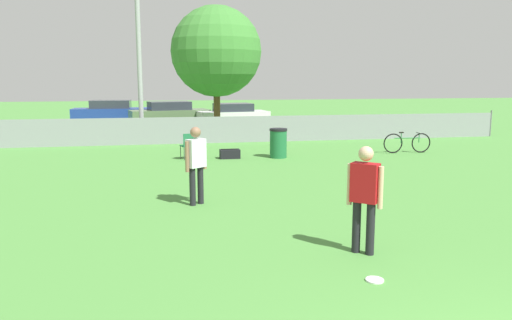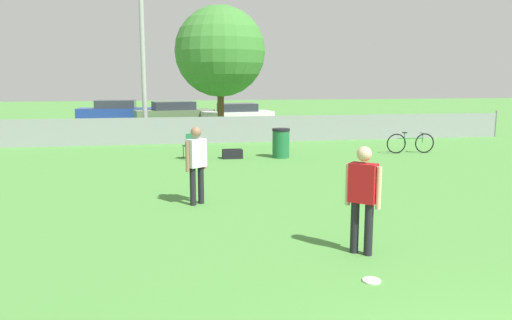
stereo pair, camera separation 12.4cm
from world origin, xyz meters
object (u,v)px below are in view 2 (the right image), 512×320
(frisbee_disc, at_px, (372,281))
(parked_car_white, at_px, (237,114))
(tree_near_pole, at_px, (220,52))
(player_defender_red, at_px, (363,192))
(gear_bag_sideline, at_px, (232,154))
(bicycle_sideline, at_px, (411,143))
(parked_car_blue, at_px, (116,111))
(light_pole, at_px, (142,28))
(folding_chair_sideline, at_px, (191,144))
(trash_bin, at_px, (281,143))
(parked_car_olive, at_px, (174,113))
(player_receiver_white, at_px, (196,160))

(frisbee_disc, distance_m, parked_car_white, 22.88)
(tree_near_pole, bearing_deg, player_defender_red, -89.09)
(frisbee_disc, height_order, gear_bag_sideline, gear_bag_sideline)
(parked_car_white, bearing_deg, bicycle_sideline, -77.13)
(parked_car_blue, bearing_deg, light_pole, -75.97)
(light_pole, height_order, player_defender_red, light_pole)
(tree_near_pole, relative_size, folding_chair_sideline, 6.98)
(parked_car_blue, xyz_separation_m, parked_car_white, (7.16, -3.53, -0.03))
(player_defender_red, height_order, trash_bin, player_defender_red)
(parked_car_blue, distance_m, parked_car_olive, 4.25)
(player_receiver_white, height_order, folding_chair_sideline, player_receiver_white)
(tree_near_pole, bearing_deg, folding_chair_sideline, -103.26)
(parked_car_white, bearing_deg, parked_car_blue, 145.97)
(bicycle_sideline, height_order, gear_bag_sideline, bicycle_sideline)
(player_receiver_white, xyz_separation_m, bicycle_sideline, (8.03, 6.11, -0.59))
(tree_near_pole, bearing_deg, trash_bin, -81.50)
(player_receiver_white, bearing_deg, light_pole, 61.33)
(player_receiver_white, xyz_separation_m, gear_bag_sideline, (1.56, 6.06, -0.81))
(player_receiver_white, relative_size, bicycle_sideline, 0.94)
(player_defender_red, bearing_deg, parked_car_blue, 145.28)
(bicycle_sideline, distance_m, parked_car_blue, 19.61)
(parked_car_olive, bearing_deg, frisbee_disc, -96.45)
(player_defender_red, distance_m, parked_car_white, 21.82)
(player_defender_red, distance_m, folding_chair_sideline, 9.88)
(player_receiver_white, relative_size, folding_chair_sideline, 1.90)
(tree_near_pole, height_order, parked_car_olive, tree_near_pole)
(trash_bin, distance_m, gear_bag_sideline, 1.69)
(tree_near_pole, xyz_separation_m, gear_bag_sideline, (-0.46, -7.79, -3.79))
(frisbee_disc, distance_m, parked_car_blue, 26.99)
(parked_car_blue, bearing_deg, tree_near_pole, -52.16)
(bicycle_sideline, xyz_separation_m, parked_car_white, (-4.59, 12.17, 0.25))
(parked_car_blue, bearing_deg, frisbee_disc, -75.62)
(folding_chair_sideline, xyz_separation_m, trash_bin, (3.00, -0.21, -0.01))
(light_pole, relative_size, trash_bin, 8.01)
(player_receiver_white, bearing_deg, parked_car_white, 43.10)
(folding_chair_sideline, distance_m, bicycle_sideline, 7.84)
(frisbee_disc, distance_m, gear_bag_sideline, 10.63)
(frisbee_disc, height_order, parked_car_olive, parked_car_olive)
(player_defender_red, relative_size, parked_car_blue, 0.36)
(parked_car_blue, bearing_deg, gear_bag_sideline, -69.39)
(player_defender_red, bearing_deg, tree_near_pole, 132.85)
(player_receiver_white, xyz_separation_m, parked_car_white, (3.45, 18.28, -0.35))
(tree_near_pole, relative_size, player_defender_red, 3.67)
(bicycle_sideline, bearing_deg, folding_chair_sideline, -176.43)
(frisbee_disc, bearing_deg, trash_bin, 83.60)
(tree_near_pole, distance_m, frisbee_disc, 18.82)
(tree_near_pole, distance_m, gear_bag_sideline, 8.67)
(player_defender_red, xyz_separation_m, parked_car_white, (1.16, 21.79, -0.35))
(parked_car_olive, xyz_separation_m, parked_car_white, (3.62, -1.19, -0.04))
(gear_bag_sideline, bearing_deg, parked_car_blue, 108.50)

